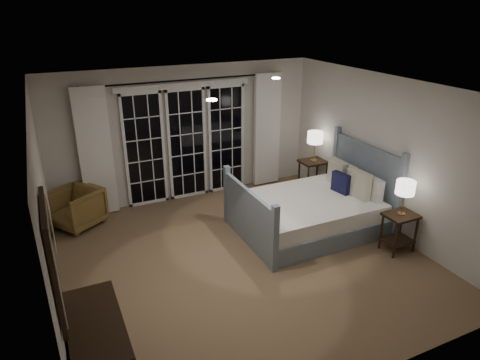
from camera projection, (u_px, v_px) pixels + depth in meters
name	position (u px, v px, depth m)	size (l,w,h in m)	color
floor	(244.00, 258.00, 6.34)	(5.00, 5.00, 0.00)	brown
ceiling	(244.00, 89.00, 5.38)	(5.00, 5.00, 0.00)	white
wall_left	(47.00, 216.00, 4.88)	(0.02, 5.00, 2.50)	beige
wall_right	(385.00, 155.00, 6.84)	(0.02, 5.00, 2.50)	beige
wall_back	(186.00, 134.00, 7.95)	(5.00, 0.02, 2.50)	beige
wall_front	(366.00, 279.00, 3.77)	(5.00, 0.02, 2.50)	beige
french_doors	(187.00, 143.00, 7.98)	(2.50, 0.04, 2.20)	black
curtain_rod	(185.00, 80.00, 7.48)	(0.03, 0.03, 3.50)	black
curtain_left	(96.00, 153.00, 7.24)	(0.55, 0.10, 2.25)	white
curtain_right	(267.00, 130.00, 8.53)	(0.55, 0.10, 2.25)	white
downlight_a	(276.00, 78.00, 6.20)	(0.12, 0.12, 0.01)	white
downlight_b	(212.00, 100.00, 4.81)	(0.12, 0.12, 0.01)	white
bed	(312.00, 210.00, 7.05)	(2.27, 1.63, 1.33)	gray
nightstand_left	(399.00, 227.00, 6.40)	(0.47, 0.37, 0.61)	black
nightstand_right	(313.00, 171.00, 8.40)	(0.51, 0.41, 0.66)	black
lamp_left	(405.00, 188.00, 6.15)	(0.27, 0.27, 0.53)	#B78349
lamp_right	(315.00, 138.00, 8.14)	(0.30, 0.30, 0.58)	#B78349
armchair	(76.00, 208.00, 7.14)	(0.72, 0.74, 0.67)	brown
dresser	(100.00, 357.00, 4.03)	(0.50, 1.17, 0.83)	black
mirror	(53.00, 260.00, 3.50)	(0.05, 0.85, 1.00)	black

